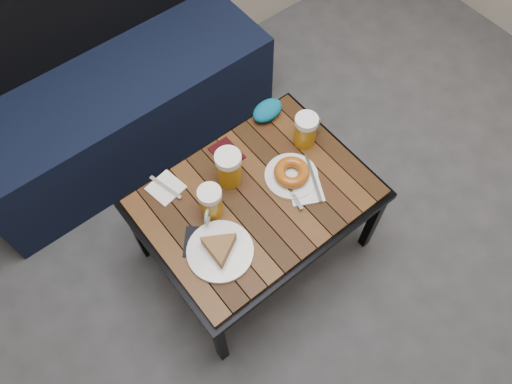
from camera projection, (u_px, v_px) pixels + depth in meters
bench at (117, 104)px, 2.27m from camera, size 1.40×0.50×0.95m
cafe_table at (256, 202)px, 1.84m from camera, size 0.84×0.62×0.47m
beer_mug_left at (210, 202)px, 1.72m from camera, size 0.12×0.11×0.13m
beer_mug_centre at (229, 167)px, 1.78m from camera, size 0.14×0.13×0.15m
beer_mug_right at (306, 130)px, 1.86m from camera, size 0.13×0.09×0.14m
plate_pie at (220, 249)px, 1.68m from camera, size 0.23×0.23×0.06m
plate_bagel at (292, 174)px, 1.83m from camera, size 0.21×0.25×0.05m
napkin_left at (166, 188)px, 1.82m from camera, size 0.13×0.15×0.01m
napkin_right at (306, 192)px, 1.81m from camera, size 0.15×0.14×0.01m
passport_navy at (197, 242)px, 1.71m from camera, size 0.14×0.14×0.01m
passport_burgundy at (227, 153)px, 1.89m from camera, size 0.09×0.13×0.01m
knit_pouch at (267, 110)px, 1.96m from camera, size 0.15×0.10×0.06m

